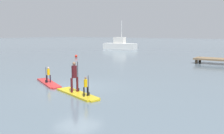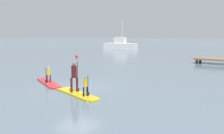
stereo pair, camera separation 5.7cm
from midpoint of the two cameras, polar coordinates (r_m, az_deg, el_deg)
The scene contains 8 objects.
ground_plane at distance 15.66m, azimuth -7.88°, elevation -4.59°, with size 240.00×240.00×0.00m, color slate.
paddleboard_near at distance 17.02m, azimuth -14.32°, elevation -3.58°, with size 3.44×2.18×0.10m.
paddler_child_solo at distance 16.89m, azimuth -14.43°, elevation -1.51°, with size 0.24×0.34×1.03m.
paddleboard_far at distance 13.78m, azimuth -7.96°, elevation -6.11°, with size 3.51×1.81×0.10m.
paddler_adult at distance 13.85m, azimuth -8.69°, elevation -1.76°, with size 0.38×0.51×1.68m.
paddler_child_front at distance 12.95m, azimuth -6.10°, elevation -4.19°, with size 0.23×0.36×1.07m.
fishing_boat_green_midground at distance 49.98m, azimuth 1.77°, elevation 5.05°, with size 6.85×2.80×5.63m.
mooring_buoy_mid at distance 33.80m, azimuth -8.23°, elevation 2.48°, with size 0.38×0.38×0.38m, color red.
Camera 1 is at (10.12, -11.46, 3.39)m, focal length 40.08 mm.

